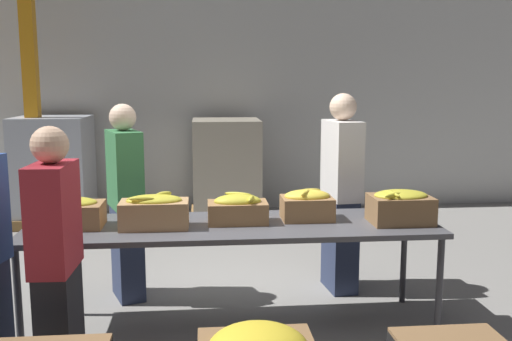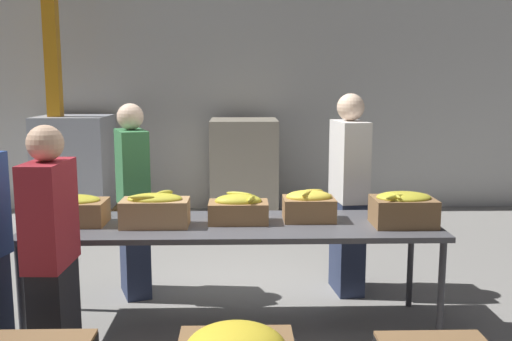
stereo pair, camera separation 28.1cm
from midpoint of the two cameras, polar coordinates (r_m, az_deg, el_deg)
ground_plane at (r=4.58m, az=-0.40°, el=-15.32°), size 30.00×30.00×0.00m
wall_back at (r=8.37m, az=-0.98°, el=9.76°), size 16.00×0.08×4.00m
sorting_table at (r=4.32m, az=-0.41°, el=-5.96°), size 3.07×0.86×0.82m
banana_box_0 at (r=4.45m, az=-16.16°, el=-3.79°), size 0.49×0.31×0.24m
banana_box_1 at (r=4.25m, az=-8.21°, el=-3.90°), size 0.50×0.27×0.26m
banana_box_2 at (r=4.32m, az=0.11°, el=-3.85°), size 0.45×0.28×0.23m
banana_box_3 at (r=4.42m, az=7.13°, el=-3.47°), size 0.39×0.29×0.24m
banana_box_4 at (r=4.41m, az=16.29°, el=-3.66°), size 0.45×0.34×0.26m
volunteer_0 at (r=5.13m, az=10.78°, el=-2.45°), size 0.29×0.50×1.78m
volunteer_1 at (r=3.68m, az=-17.68°, el=-8.47°), size 0.23×0.44×1.63m
volunteer_3 at (r=5.06m, az=-10.63°, el=-3.08°), size 0.37×0.50×1.70m
support_pillar at (r=7.93m, az=-18.65°, el=9.34°), size 0.17×0.17×4.00m
pallet_stack_0 at (r=8.11m, az=-16.62°, el=0.17°), size 1.01×1.01×1.42m
pallet_stack_1 at (r=7.73m, az=-0.16°, el=-0.03°), size 0.97×0.97×1.37m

